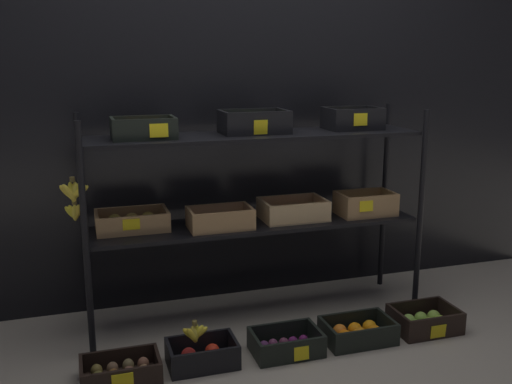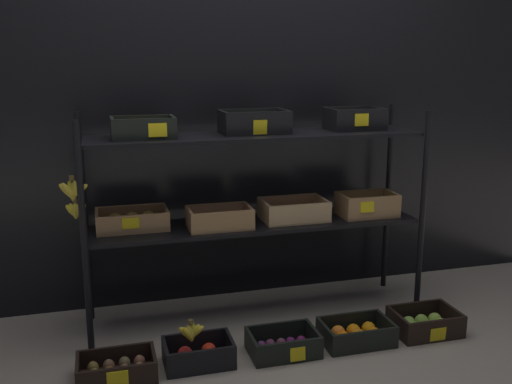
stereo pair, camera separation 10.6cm
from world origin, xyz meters
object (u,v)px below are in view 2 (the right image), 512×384
Objects in this scene: crate_ground_kiwi at (117,369)px; crate_ground_apple_red at (198,355)px; crate_ground_apple_green at (425,324)px; display_rack at (253,181)px; crate_ground_orange at (356,334)px; banana_bunch_loose at (191,332)px; crate_ground_plum at (283,345)px.

crate_ground_apple_red reaches higher than crate_ground_kiwi.
crate_ground_kiwi is 1.08× the size of crate_ground_apple_red.
crate_ground_apple_green reaches higher than crate_ground_kiwi.
crate_ground_apple_red is 1.22m from crate_ground_apple_green.
display_rack is 5.43× the size of crate_ground_kiwi.
banana_bunch_loose is (-0.85, 0.00, 0.12)m from crate_ground_orange.
crate_ground_orange reaches higher than crate_ground_kiwi.
display_rack is 5.68× the size of crate_ground_plum.
display_rack is at bearing 46.77° from banana_bunch_loose.
banana_bunch_loose is (-0.03, 0.00, 0.12)m from crate_ground_apple_red.
display_rack is 5.40× the size of crate_ground_orange.
crate_ground_kiwi is 0.81m from crate_ground_plum.
crate_ground_orange is at bearing 0.93° from crate_ground_kiwi.
crate_ground_apple_red is 0.82m from crate_ground_orange.
display_rack is 14.06× the size of banana_bunch_loose.
crate_ground_apple_red is 0.42m from crate_ground_plum.
display_rack reaches higher than banana_bunch_loose.
crate_ground_orange is 0.86m from banana_bunch_loose.
crate_ground_plum is at bearing -179.17° from crate_ground_apple_green.
crate_ground_orange is at bearing -47.33° from display_rack.
crate_ground_kiwi is at bearing -179.04° from crate_ground_plum.
crate_ground_apple_red reaches higher than crate_ground_plum.
display_rack is 5.67× the size of crate_ground_apple_green.
crate_ground_apple_red is at bearing -179.78° from crate_ground_apple_green.
banana_bunch_loose reaches higher than crate_ground_apple_green.
banana_bunch_loose is at bearing 177.80° from crate_ground_apple_red.
banana_bunch_loose is (-0.46, 0.01, 0.13)m from crate_ground_plum.
crate_ground_apple_green is (0.80, 0.01, 0.01)m from crate_ground_plum.
crate_ground_apple_red is 0.92× the size of crate_ground_orange.
crate_ground_orange is 1.05× the size of crate_ground_apple_green.
display_rack reaches higher than crate_ground_kiwi.
banana_bunch_loose reaches higher than crate_ground_orange.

